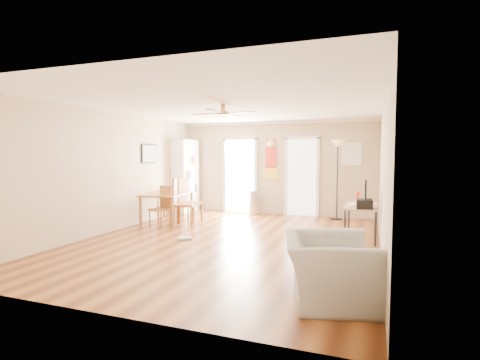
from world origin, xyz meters
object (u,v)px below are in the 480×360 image
at_px(dining_chair_right_b, 184,202).
at_px(computer_desk, 361,222).
at_px(printer, 364,204).
at_px(dining_chair_near, 160,207).
at_px(armchair, 329,269).
at_px(torchiere_lamp, 337,180).
at_px(trash_can, 254,202).
at_px(wastebasket_a, 336,239).
at_px(dining_table, 168,208).
at_px(bookshelf, 185,176).
at_px(dining_chair_right_a, 191,201).

xyz_separation_m(dining_chair_right_b, computer_desk, (3.99, 0.01, -0.22)).
bearing_deg(printer, dining_chair_near, 174.64).
bearing_deg(armchair, printer, -19.85).
bearing_deg(torchiere_lamp, trash_can, 178.60).
xyz_separation_m(dining_chair_right_b, wastebasket_a, (3.58, -0.82, -0.42)).
bearing_deg(computer_desk, dining_chair_near, -174.28).
height_order(dining_table, trash_can, dining_table).
height_order(bookshelf, dining_table, bookshelf).
height_order(dining_table, armchair, dining_table).
height_order(trash_can, armchair, armchair).
height_order(bookshelf, dining_chair_near, bookshelf).
bearing_deg(dining_chair_right_b, printer, -114.26).
distance_m(dining_chair_right_b, torchiere_lamp, 3.93).
xyz_separation_m(dining_chair_near, printer, (4.45, -0.02, 0.28)).
bearing_deg(dining_chair_right_b, trash_can, -44.96).
distance_m(dining_table, dining_chair_right_a, 0.60).
xyz_separation_m(bookshelf, dining_table, (0.37, -1.60, -0.68)).
distance_m(printer, armchair, 3.03).
relative_size(dining_chair_right_b, trash_can, 1.64).
bearing_deg(bookshelf, dining_chair_near, -90.83).
xyz_separation_m(bookshelf, torchiere_lamp, (4.24, 0.28, -0.02)).
bearing_deg(trash_can, wastebasket_a, -49.36).
distance_m(dining_chair_right_a, trash_can, 2.09).
distance_m(dining_chair_near, printer, 4.45).
height_order(dining_chair_right_b, trash_can, dining_chair_right_b).
bearing_deg(torchiere_lamp, armchair, -85.56).
relative_size(trash_can, torchiere_lamp, 0.33).
bearing_deg(computer_desk, torchiere_lamp, 108.04).
bearing_deg(bookshelf, dining_chair_right_a, -71.76).
bearing_deg(dining_table, bookshelf, 103.07).
relative_size(wastebasket_a, armchair, 0.24).
xyz_separation_m(dining_chair_near, wastebasket_a, (3.98, -0.39, -0.34)).
xyz_separation_m(trash_can, computer_desk, (2.92, -2.10, -0.00)).
bearing_deg(dining_chair_near, wastebasket_a, 13.86).
bearing_deg(dining_chair_near, torchiere_lamp, 53.17).
bearing_deg(wastebasket_a, bookshelf, 150.10).
height_order(bookshelf, dining_chair_right_a, bookshelf).
distance_m(dining_chair_right_b, wastebasket_a, 3.70).
distance_m(dining_chair_right_b, printer, 4.08).
xyz_separation_m(dining_chair_near, computer_desk, (4.38, 0.44, -0.14)).
distance_m(bookshelf, printer, 5.45).
bearing_deg(bookshelf, trash_can, -4.65).
height_order(trash_can, torchiere_lamp, torchiere_lamp).
bearing_deg(printer, bookshelf, 150.85).
bearing_deg(dining_table, dining_chair_right_b, -17.48).
bearing_deg(dining_table, wastebasket_a, -13.51).
height_order(torchiere_lamp, armchair, torchiere_lamp).
xyz_separation_m(dining_table, dining_chair_right_a, (0.55, 0.15, 0.18)).
xyz_separation_m(dining_chair_right_b, trash_can, (1.07, 2.11, -0.21)).
distance_m(dining_table, printer, 4.66).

